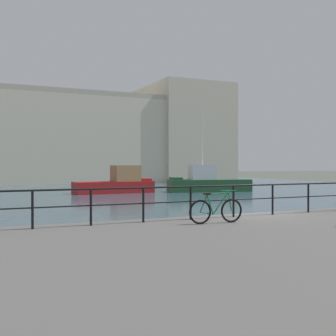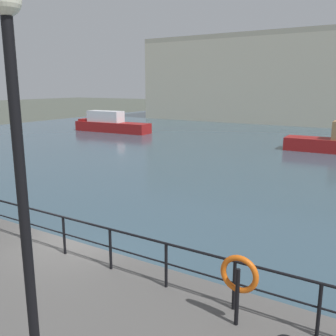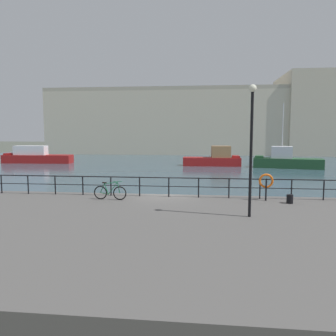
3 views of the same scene
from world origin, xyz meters
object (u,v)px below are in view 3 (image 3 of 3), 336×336
(moored_red_daysailer, at_px, (214,159))
(quay_lamp_post, at_px, (251,135))
(mooring_bollard, at_px, (290,199))
(life_ring_stand, at_px, (266,182))
(moored_white_yacht, at_px, (36,156))
(harbor_building, at_px, (220,122))
(moored_harbor_tender, at_px, (286,161))
(parked_bicycle, at_px, (110,192))

(moored_red_daysailer, height_order, quay_lamp_post, quay_lamp_post)
(mooring_bollard, bearing_deg, life_ring_stand, 149.68)
(moored_white_yacht, bearing_deg, harbor_building, -139.14)
(life_ring_stand, bearing_deg, harbor_building, 90.37)
(quay_lamp_post, bearing_deg, mooring_bollard, 51.73)
(moored_harbor_tender, xyz_separation_m, moored_red_daysailer, (-8.68, 1.73, 0.01))
(moored_white_yacht, distance_m, parked_bicycle, 34.57)
(mooring_bollard, height_order, life_ring_stand, life_ring_stand)
(parked_bicycle, bearing_deg, mooring_bollard, 3.46)
(moored_harbor_tender, relative_size, moored_white_yacht, 0.86)
(life_ring_stand, distance_m, quay_lamp_post, 4.50)
(moored_white_yacht, relative_size, parked_bicycle, 5.53)
(moored_white_yacht, xyz_separation_m, life_ring_stand, (27.16, -28.10, 1.00))
(parked_bicycle, distance_m, mooring_bollard, 9.14)
(moored_red_daysailer, bearing_deg, life_ring_stand, -87.84)
(moored_harbor_tender, distance_m, moored_white_yacht, 33.93)
(parked_bicycle, xyz_separation_m, life_ring_stand, (8.07, 0.72, 0.59))
(harbor_building, bearing_deg, parked_bicycle, -98.09)
(harbor_building, height_order, moored_white_yacht, harbor_building)
(moored_white_yacht, height_order, parked_bicycle, moored_white_yacht)
(harbor_building, relative_size, parked_bicycle, 32.67)
(parked_bicycle, relative_size, quay_lamp_post, 0.32)
(mooring_bollard, bearing_deg, moored_red_daysailer, 96.37)
(life_ring_stand, xyz_separation_m, quay_lamp_post, (-1.26, -3.57, 2.43))
(moored_red_daysailer, distance_m, mooring_bollard, 27.85)
(mooring_bollard, height_order, quay_lamp_post, quay_lamp_post)
(moored_red_daysailer, xyz_separation_m, quay_lamp_post, (0.77, -30.62, 3.44))
(moored_red_daysailer, xyz_separation_m, parked_bicycle, (-6.04, -27.77, 0.42))
(mooring_bollard, bearing_deg, moored_harbor_tender, 77.85)
(moored_red_daysailer, relative_size, quay_lamp_post, 1.37)
(moored_white_yacht, bearing_deg, life_ring_stand, 131.35)
(moored_red_daysailer, xyz_separation_m, life_ring_stand, (2.02, -27.05, 1.01))
(harbor_building, height_order, moored_red_daysailer, harbor_building)
(quay_lamp_post, bearing_deg, moored_white_yacht, 129.28)
(harbor_building, relative_size, moored_red_daysailer, 7.72)
(moored_harbor_tender, bearing_deg, harbor_building, -64.61)
(harbor_building, xyz_separation_m, moored_harbor_tender, (7.00, -28.26, -5.48))
(moored_white_yacht, height_order, life_ring_stand, moored_white_yacht)
(mooring_bollard, bearing_deg, moored_white_yacht, 134.50)
(moored_harbor_tender, bearing_deg, mooring_bollard, 89.33)
(harbor_building, bearing_deg, moored_harbor_tender, -76.09)
(moored_harbor_tender, xyz_separation_m, moored_white_yacht, (-33.81, 2.78, 0.02))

